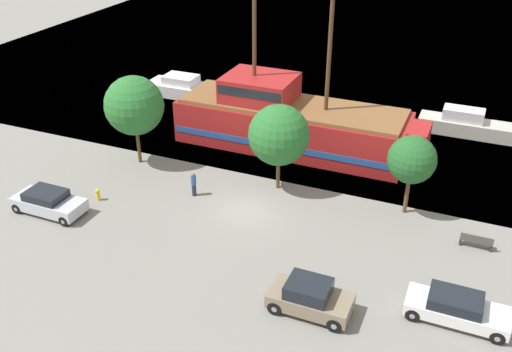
{
  "coord_description": "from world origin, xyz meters",
  "views": [
    {
      "loc": [
        11.76,
        -26.41,
        18.29
      ],
      "look_at": [
        -0.26,
        2.0,
        1.2
      ],
      "focal_mm": 40.0,
      "sensor_mm": 36.0,
      "label": 1
    }
  ],
  "objects_px": {
    "parked_car_curb_mid": "(310,297)",
    "fire_hydrant": "(98,194)",
    "moored_boat_outer": "(468,125)",
    "pedestrian_walking_near": "(194,184)",
    "parked_car_curb_rear": "(456,308)",
    "bench_promenade_east": "(476,241)",
    "pirate_ship": "(290,122)",
    "parked_car_curb_front": "(48,202)",
    "moored_boat_dockside": "(186,88)"
  },
  "relations": [
    {
      "from": "parked_car_curb_front",
      "to": "fire_hydrant",
      "type": "bearing_deg",
      "value": 51.21
    },
    {
      "from": "parked_car_curb_mid",
      "to": "parked_car_curb_rear",
      "type": "bearing_deg",
      "value": 17.61
    },
    {
      "from": "bench_promenade_east",
      "to": "parked_car_curb_mid",
      "type": "bearing_deg",
      "value": -129.44
    },
    {
      "from": "moored_boat_dockside",
      "to": "fire_hydrant",
      "type": "relative_size",
      "value": 9.44
    },
    {
      "from": "moored_boat_outer",
      "to": "parked_car_curb_front",
      "type": "bearing_deg",
      "value": -135.77
    },
    {
      "from": "fire_hydrant",
      "to": "bench_promenade_east",
      "type": "bearing_deg",
      "value": 9.98
    },
    {
      "from": "moored_boat_outer",
      "to": "parked_car_curb_rear",
      "type": "height_order",
      "value": "moored_boat_outer"
    },
    {
      "from": "moored_boat_dockside",
      "to": "pedestrian_walking_near",
      "type": "xyz_separation_m",
      "value": [
        8.87,
        -14.91,
        0.09
      ]
    },
    {
      "from": "moored_boat_outer",
      "to": "bench_promenade_east",
      "type": "xyz_separation_m",
      "value": [
        1.79,
        -15.11,
        -0.32
      ]
    },
    {
      "from": "parked_car_curb_rear",
      "to": "pedestrian_walking_near",
      "type": "relative_size",
      "value": 2.86
    },
    {
      "from": "bench_promenade_east",
      "to": "pedestrian_walking_near",
      "type": "xyz_separation_m",
      "value": [
        -16.59,
        -1.03,
        0.36
      ]
    },
    {
      "from": "parked_car_curb_rear",
      "to": "bench_promenade_east",
      "type": "height_order",
      "value": "parked_car_curb_rear"
    },
    {
      "from": "moored_boat_outer",
      "to": "parked_car_curb_rear",
      "type": "relative_size",
      "value": 1.64
    },
    {
      "from": "bench_promenade_east",
      "to": "moored_boat_outer",
      "type": "bearing_deg",
      "value": 96.76
    },
    {
      "from": "moored_boat_outer",
      "to": "parked_car_curb_mid",
      "type": "height_order",
      "value": "moored_boat_outer"
    },
    {
      "from": "parked_car_curb_mid",
      "to": "pedestrian_walking_near",
      "type": "relative_size",
      "value": 2.4
    },
    {
      "from": "pirate_ship",
      "to": "bench_promenade_east",
      "type": "height_order",
      "value": "pirate_ship"
    },
    {
      "from": "pirate_ship",
      "to": "moored_boat_dockside",
      "type": "bearing_deg",
      "value": 153.35
    },
    {
      "from": "parked_car_curb_mid",
      "to": "parked_car_curb_rear",
      "type": "distance_m",
      "value": 6.58
    },
    {
      "from": "parked_car_curb_front",
      "to": "pirate_ship",
      "type": "bearing_deg",
      "value": 54.41
    },
    {
      "from": "parked_car_curb_mid",
      "to": "bench_promenade_east",
      "type": "distance_m",
      "value": 10.58
    },
    {
      "from": "pirate_ship",
      "to": "pedestrian_walking_near",
      "type": "xyz_separation_m",
      "value": [
        -3.05,
        -8.93,
        -1.14
      ]
    },
    {
      "from": "moored_boat_dockside",
      "to": "pedestrian_walking_near",
      "type": "distance_m",
      "value": 17.35
    },
    {
      "from": "parked_car_curb_front",
      "to": "bench_promenade_east",
      "type": "xyz_separation_m",
      "value": [
        23.56,
        6.09,
        -0.26
      ]
    },
    {
      "from": "moored_boat_dockside",
      "to": "parked_car_curb_mid",
      "type": "xyz_separation_m",
      "value": [
        18.75,
        -22.05,
        0.08
      ]
    },
    {
      "from": "moored_boat_outer",
      "to": "pedestrian_walking_near",
      "type": "distance_m",
      "value": 21.9
    },
    {
      "from": "pirate_ship",
      "to": "pedestrian_walking_near",
      "type": "relative_size",
      "value": 11.21
    },
    {
      "from": "moored_boat_outer",
      "to": "parked_car_curb_rear",
      "type": "bearing_deg",
      "value": -86.38
    },
    {
      "from": "parked_car_curb_front",
      "to": "bench_promenade_east",
      "type": "distance_m",
      "value": 24.33
    },
    {
      "from": "moored_boat_dockside",
      "to": "pirate_ship",
      "type": "bearing_deg",
      "value": -26.65
    },
    {
      "from": "moored_boat_dockside",
      "to": "parked_car_curb_rear",
      "type": "height_order",
      "value": "moored_boat_dockside"
    },
    {
      "from": "moored_boat_dockside",
      "to": "parked_car_curb_rear",
      "type": "relative_size",
      "value": 1.6
    },
    {
      "from": "pirate_ship",
      "to": "parked_car_curb_rear",
      "type": "height_order",
      "value": "pirate_ship"
    },
    {
      "from": "parked_car_curb_mid",
      "to": "parked_car_curb_rear",
      "type": "relative_size",
      "value": 0.84
    },
    {
      "from": "moored_boat_dockside",
      "to": "bench_promenade_east",
      "type": "xyz_separation_m",
      "value": [
        25.46,
        -13.88,
        -0.27
      ]
    },
    {
      "from": "pirate_ship",
      "to": "fire_hydrant",
      "type": "relative_size",
      "value": 23.22
    },
    {
      "from": "moored_boat_dockside",
      "to": "parked_car_curb_rear",
      "type": "xyz_separation_m",
      "value": [
        25.02,
        -20.06,
        -0.01
      ]
    },
    {
      "from": "moored_boat_outer",
      "to": "parked_car_curb_front",
      "type": "relative_size",
      "value": 1.71
    },
    {
      "from": "parked_car_curb_mid",
      "to": "fire_hydrant",
      "type": "relative_size",
      "value": 4.97
    },
    {
      "from": "pirate_ship",
      "to": "moored_boat_outer",
      "type": "xyz_separation_m",
      "value": [
        11.75,
        7.2,
        -1.17
      ]
    },
    {
      "from": "moored_boat_outer",
      "to": "pedestrian_walking_near",
      "type": "bearing_deg",
      "value": -132.54
    },
    {
      "from": "pirate_ship",
      "to": "fire_hydrant",
      "type": "distance_m",
      "value": 14.39
    },
    {
      "from": "moored_boat_dockside",
      "to": "parked_car_curb_rear",
      "type": "bearing_deg",
      "value": -38.72
    },
    {
      "from": "parked_car_curb_front",
      "to": "parked_car_curb_mid",
      "type": "bearing_deg",
      "value": -7.02
    },
    {
      "from": "parked_car_curb_rear",
      "to": "moored_boat_outer",
      "type": "bearing_deg",
      "value": 93.62
    },
    {
      "from": "bench_promenade_east",
      "to": "parked_car_curb_rear",
      "type": "bearing_deg",
      "value": -94.11
    },
    {
      "from": "parked_car_curb_rear",
      "to": "bench_promenade_east",
      "type": "distance_m",
      "value": 6.2
    },
    {
      "from": "pedestrian_walking_near",
      "to": "fire_hydrant",
      "type": "bearing_deg",
      "value": -151.46
    },
    {
      "from": "moored_boat_outer",
      "to": "bench_promenade_east",
      "type": "bearing_deg",
      "value": -83.24
    },
    {
      "from": "moored_boat_dockside",
      "to": "parked_car_curb_front",
      "type": "relative_size",
      "value": 1.67
    }
  ]
}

